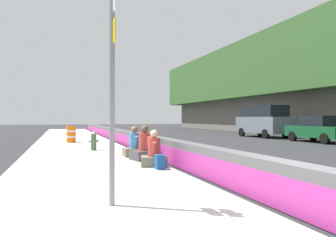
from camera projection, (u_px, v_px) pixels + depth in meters
ground_plane at (300, 220)px, 4.96m from camera, size 160.00×160.00×0.00m
sidewalk_strip at (128, 235)px, 4.13m from camera, size 80.00×4.40×0.14m
jersey_barrier at (300, 192)px, 4.96m from camera, size 76.00×0.45×0.85m
route_sign_post at (112, 77)px, 5.26m from camera, size 0.44×0.09×3.60m
fire_hydrant at (94, 140)px, 14.31m from camera, size 0.26×0.46×0.88m
seated_person_foreground at (154, 155)px, 9.60m from camera, size 0.81×0.90×1.07m
seated_person_middle at (145, 149)px, 11.03m from camera, size 0.90×0.99×1.18m
seated_person_rear at (134, 147)px, 12.08m from camera, size 0.71×0.81×1.11m
backpack at (160, 162)px, 9.00m from camera, size 0.32×0.28×0.40m
construction_barrel at (71, 134)px, 18.89m from camera, size 0.54×0.54×0.95m
parked_car_third at (319, 129)px, 20.92m from camera, size 4.53×2.00×1.71m
parked_car_fourth at (263, 121)px, 26.53m from camera, size 5.15×2.20×2.56m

